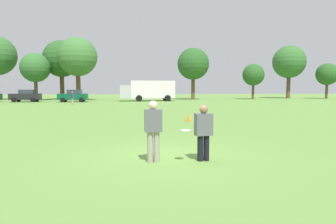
{
  "coord_description": "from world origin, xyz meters",
  "views": [
    {
      "loc": [
        -1.48,
        -8.6,
        2.01
      ],
      "look_at": [
        0.19,
        1.1,
        1.22
      ],
      "focal_mm": 31.9,
      "sensor_mm": 36.0,
      "label": 1
    }
  ],
  "objects_px": {
    "player_defender": "(203,130)",
    "bystander_sideline_watcher": "(72,97)",
    "traffic_cone": "(188,118)",
    "box_truck": "(149,90)",
    "player_thrower": "(153,128)",
    "parked_car_center": "(26,96)",
    "frisbee": "(186,130)",
    "parked_car_mid_right": "(73,96)"
  },
  "relations": [
    {
      "from": "player_defender",
      "to": "bystander_sideline_watcher",
      "type": "xyz_separation_m",
      "value": [
        -7.69,
        30.03,
        0.04
      ]
    },
    {
      "from": "traffic_cone",
      "to": "box_truck",
      "type": "distance_m",
      "value": 29.32
    },
    {
      "from": "player_thrower",
      "to": "bystander_sideline_watcher",
      "type": "xyz_separation_m",
      "value": [
        -6.31,
        29.96,
        -0.04
      ]
    },
    {
      "from": "player_defender",
      "to": "traffic_cone",
      "type": "distance_m",
      "value": 9.98
    },
    {
      "from": "player_thrower",
      "to": "parked_car_center",
      "type": "relative_size",
      "value": 0.39
    },
    {
      "from": "box_truck",
      "to": "frisbee",
      "type": "bearing_deg",
      "value": -94.6
    },
    {
      "from": "frisbee",
      "to": "bystander_sideline_watcher",
      "type": "bearing_deg",
      "value": 103.37
    },
    {
      "from": "parked_car_mid_right",
      "to": "bystander_sideline_watcher",
      "type": "height_order",
      "value": "parked_car_mid_right"
    },
    {
      "from": "player_thrower",
      "to": "traffic_cone",
      "type": "bearing_deg",
      "value": 71.06
    },
    {
      "from": "parked_car_center",
      "to": "box_truck",
      "type": "bearing_deg",
      "value": -0.15
    },
    {
      "from": "player_thrower",
      "to": "box_truck",
      "type": "bearing_deg",
      "value": 84.13
    },
    {
      "from": "player_thrower",
      "to": "box_truck",
      "type": "relative_size",
      "value": 0.2
    },
    {
      "from": "player_thrower",
      "to": "parked_car_center",
      "type": "bearing_deg",
      "value": 110.0
    },
    {
      "from": "parked_car_mid_right",
      "to": "box_truck",
      "type": "relative_size",
      "value": 0.5
    },
    {
      "from": "player_thrower",
      "to": "parked_car_center",
      "type": "distance_m",
      "value": 41.53
    },
    {
      "from": "traffic_cone",
      "to": "parked_car_center",
      "type": "height_order",
      "value": "parked_car_center"
    },
    {
      "from": "frisbee",
      "to": "bystander_sideline_watcher",
      "type": "height_order",
      "value": "bystander_sideline_watcher"
    },
    {
      "from": "player_thrower",
      "to": "parked_car_mid_right",
      "type": "xyz_separation_m",
      "value": [
        -7.24,
        37.61,
        -0.02
      ]
    },
    {
      "from": "player_thrower",
      "to": "bystander_sideline_watcher",
      "type": "height_order",
      "value": "player_thrower"
    },
    {
      "from": "parked_car_center",
      "to": "player_thrower",
      "type": "bearing_deg",
      "value": -70.0
    },
    {
      "from": "frisbee",
      "to": "box_truck",
      "type": "distance_m",
      "value": 39.29
    },
    {
      "from": "bystander_sideline_watcher",
      "to": "traffic_cone",
      "type": "bearing_deg",
      "value": -64.56
    },
    {
      "from": "player_defender",
      "to": "frisbee",
      "type": "relative_size",
      "value": 5.74
    },
    {
      "from": "box_truck",
      "to": "bystander_sideline_watcher",
      "type": "height_order",
      "value": "box_truck"
    },
    {
      "from": "player_defender",
      "to": "frisbee",
      "type": "height_order",
      "value": "player_defender"
    },
    {
      "from": "player_thrower",
      "to": "player_defender",
      "type": "bearing_deg",
      "value": -2.86
    },
    {
      "from": "traffic_cone",
      "to": "parked_car_mid_right",
      "type": "distance_m",
      "value": 29.85
    },
    {
      "from": "player_thrower",
      "to": "bystander_sideline_watcher",
      "type": "relative_size",
      "value": 1.04
    },
    {
      "from": "player_thrower",
      "to": "box_truck",
      "type": "height_order",
      "value": "box_truck"
    },
    {
      "from": "player_thrower",
      "to": "bystander_sideline_watcher",
      "type": "bearing_deg",
      "value": 101.89
    },
    {
      "from": "player_defender",
      "to": "frisbee",
      "type": "xyz_separation_m",
      "value": [
        -0.53,
        -0.11,
        0.02
      ]
    },
    {
      "from": "parked_car_mid_right",
      "to": "player_defender",
      "type": "bearing_deg",
      "value": -77.11
    },
    {
      "from": "frisbee",
      "to": "traffic_cone",
      "type": "bearing_deg",
      "value": 75.94
    },
    {
      "from": "player_defender",
      "to": "bystander_sideline_watcher",
      "type": "height_order",
      "value": "bystander_sideline_watcher"
    },
    {
      "from": "player_defender",
      "to": "parked_car_mid_right",
      "type": "height_order",
      "value": "parked_car_mid_right"
    },
    {
      "from": "player_thrower",
      "to": "frisbee",
      "type": "bearing_deg",
      "value": -11.62
    },
    {
      "from": "player_defender",
      "to": "parked_car_mid_right",
      "type": "relative_size",
      "value": 0.37
    },
    {
      "from": "parked_car_center",
      "to": "bystander_sideline_watcher",
      "type": "relative_size",
      "value": 2.64
    },
    {
      "from": "parked_car_mid_right",
      "to": "box_truck",
      "type": "distance_m",
      "value": 11.36
    },
    {
      "from": "player_defender",
      "to": "parked_car_center",
      "type": "relative_size",
      "value": 0.37
    },
    {
      "from": "parked_car_center",
      "to": "traffic_cone",
      "type": "bearing_deg",
      "value": -59.12
    },
    {
      "from": "player_thrower",
      "to": "box_truck",
      "type": "distance_m",
      "value": 39.19
    }
  ]
}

